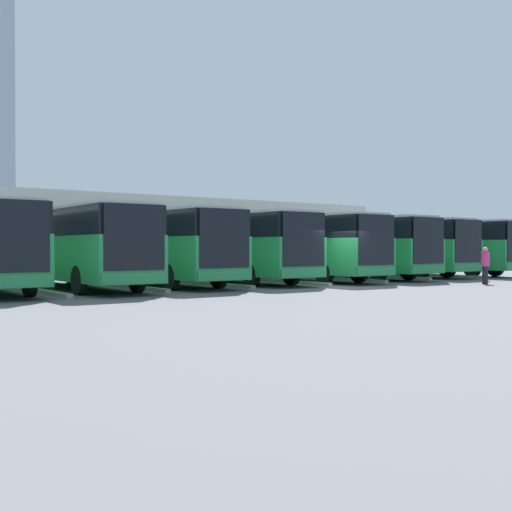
# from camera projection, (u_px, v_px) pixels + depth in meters

# --- Properties ---
(ground_plane) EXTENTS (600.00, 600.00, 0.00)m
(ground_plane) POSITION_uv_depth(u_px,v_px,m) (340.00, 287.00, 28.53)
(ground_plane) COLOR #5B5B60
(bus_0) EXTENTS (2.75, 12.04, 3.40)m
(bus_0) POSITION_uv_depth(u_px,v_px,m) (435.00, 246.00, 41.53)
(bus_0) COLOR #238447
(bus_0) RESTS_ON ground_plane
(curb_divider_0) EXTENTS (0.32, 6.48, 0.15)m
(curb_divider_0) POSITION_uv_depth(u_px,v_px,m) (437.00, 275.00, 38.94)
(curb_divider_0) COLOR #9E9E99
(curb_divider_0) RESTS_ON ground_plane
(bus_1) EXTENTS (2.75, 12.04, 3.40)m
(bus_1) POSITION_uv_depth(u_px,v_px,m) (386.00, 246.00, 39.58)
(bus_1) COLOR #238447
(bus_1) RESTS_ON ground_plane
(curb_divider_1) EXTENTS (0.32, 6.48, 0.15)m
(curb_divider_1) POSITION_uv_depth(u_px,v_px,m) (386.00, 277.00, 36.99)
(curb_divider_1) COLOR #9E9E99
(curb_divider_1) RESTS_ON ground_plane
(bus_2) EXTENTS (2.75, 12.04, 3.40)m
(bus_2) POSITION_uv_depth(u_px,v_px,m) (345.00, 245.00, 36.78)
(bus_2) COLOR #238447
(bus_2) RESTS_ON ground_plane
(curb_divider_2) EXTENTS (0.32, 6.48, 0.15)m
(curb_divider_2) POSITION_uv_depth(u_px,v_px,m) (342.00, 279.00, 34.18)
(curb_divider_2) COLOR #9E9E99
(curb_divider_2) RESTS_ON ground_plane
(bus_3) EXTENTS (2.75, 12.04, 3.40)m
(bus_3) POSITION_uv_depth(u_px,v_px,m) (294.00, 245.00, 34.20)
(bus_3) COLOR #238447
(bus_3) RESTS_ON ground_plane
(curb_divider_3) EXTENTS (0.32, 6.48, 0.15)m
(curb_divider_3) POSITION_uv_depth(u_px,v_px,m) (286.00, 282.00, 31.61)
(curb_divider_3) COLOR #9E9E99
(curb_divider_3) RESTS_ON ground_plane
(bus_4) EXTENTS (2.75, 12.04, 3.40)m
(bus_4) POSITION_uv_depth(u_px,v_px,m) (228.00, 245.00, 32.17)
(bus_4) COLOR #238447
(bus_4) RESTS_ON ground_plane
(curb_divider_4) EXTENTS (0.32, 6.48, 0.15)m
(curb_divider_4) POSITION_uv_depth(u_px,v_px,m) (213.00, 284.00, 29.58)
(curb_divider_4) COLOR #9E9E99
(curb_divider_4) RESTS_ON ground_plane
(bus_5) EXTENTS (2.75, 12.04, 3.40)m
(bus_5) POSITION_uv_depth(u_px,v_px,m) (156.00, 245.00, 29.84)
(bus_5) COLOR #238447
(bus_5) RESTS_ON ground_plane
(curb_divider_5) EXTENTS (0.32, 6.48, 0.15)m
(curb_divider_5) POSITION_uv_depth(u_px,v_px,m) (133.00, 287.00, 27.25)
(curb_divider_5) COLOR #9E9E99
(curb_divider_5) RESTS_ON ground_plane
(bus_6) EXTENTS (2.75, 12.04, 3.40)m
(bus_6) POSITION_uv_depth(u_px,v_px,m) (75.00, 244.00, 27.16)
(bus_6) COLOR #238447
(bus_6) RESTS_ON ground_plane
(curb_divider_6) EXTENTS (0.32, 6.48, 0.15)m
(curb_divider_6) POSITION_uv_depth(u_px,v_px,m) (41.00, 291.00, 24.57)
(curb_divider_6) COLOR #9E9E99
(curb_divider_6) RESTS_ON ground_plane
(pedestrian) EXTENTS (0.55, 0.55, 1.78)m
(pedestrian) POSITION_uv_depth(u_px,v_px,m) (485.00, 264.00, 30.62)
(pedestrian) COLOR black
(pedestrian) RESTS_ON ground_plane
(station_building) EXTENTS (39.53, 12.13, 5.28)m
(station_building) POSITION_uv_depth(u_px,v_px,m) (127.00, 235.00, 46.39)
(station_building) COLOR beige
(station_building) RESTS_ON ground_plane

